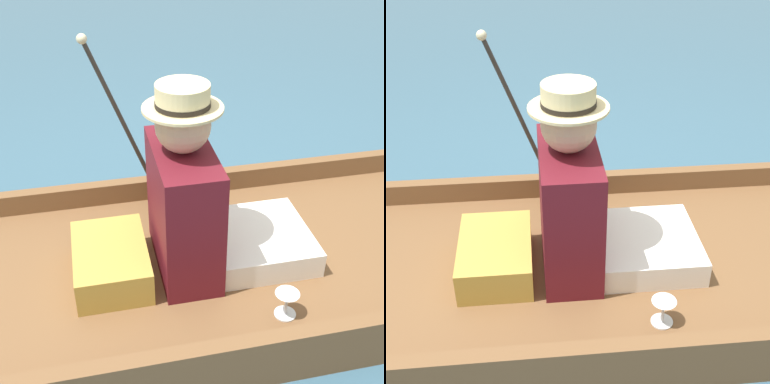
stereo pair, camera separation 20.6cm
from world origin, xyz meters
The scene contains 7 objects.
ground_plane centered at (0.00, 0.00, 0.00)m, with size 16.00×16.00×0.00m, color #385B70.
punt_boat centered at (0.00, 0.00, 0.06)m, with size 1.15×2.63×0.21m.
seat_cushion centered at (0.01, -0.40, 0.18)m, with size 0.41×0.29×0.14m.
seated_person centered at (-0.01, -0.03, 0.39)m, with size 0.48×0.68×0.78m.
teddy_bear centered at (-0.43, -0.07, 0.27)m, with size 0.25×0.14×0.35m.
wine_glass centered at (0.36, 0.20, 0.18)m, with size 0.09×0.09×0.11m.
walking_cane centered at (-0.47, -0.29, 0.60)m, with size 0.04×0.33×0.85m.
Camera 1 is at (1.69, -0.44, 1.56)m, focal length 50.00 mm.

